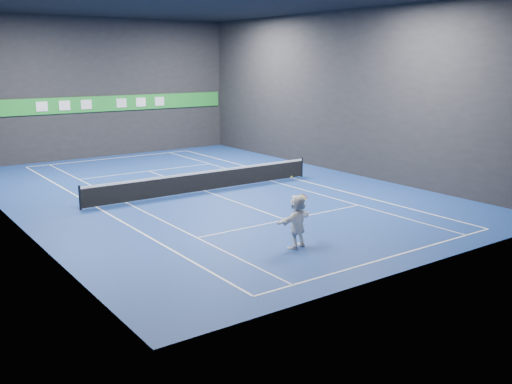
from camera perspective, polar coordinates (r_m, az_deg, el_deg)
ground at (r=28.16m, az=-5.12°, el=0.09°), size 26.00×26.00×0.00m
wall_back at (r=39.27m, az=-15.09°, el=9.99°), size 18.00×0.10×9.00m
wall_front at (r=17.59m, az=16.78°, el=6.70°), size 18.00×0.10×9.00m
wall_left at (r=24.26m, az=-24.15°, el=7.71°), size 0.10×26.00×9.00m
wall_right at (r=32.97m, az=8.52°, el=9.79°), size 0.10×26.00×9.00m
baseline_near at (r=19.25m, az=13.29°, el=-6.35°), size 10.98×0.08×0.01m
baseline_far at (r=38.70m, az=-14.12°, el=3.29°), size 10.98×0.08×0.01m
sideline_doubles_left at (r=25.90m, az=-15.64°, el=-1.48°), size 0.08×23.78×0.01m
sideline_doubles_right at (r=31.22m, az=3.59°, el=1.41°), size 0.08×23.78×0.01m
sideline_singles_left at (r=26.38m, az=-12.83°, el=-1.06°), size 0.06×23.78×0.01m
sideline_singles_right at (r=30.39m, az=1.57°, el=1.10°), size 0.06×23.78×0.01m
service_line_near at (r=23.03m, az=3.01°, el=-2.79°), size 8.23×0.06×0.01m
service_line_far at (r=33.72m, az=-10.66°, el=2.07°), size 8.23×0.06×0.01m
center_service_line at (r=28.16m, az=-5.12°, el=0.10°), size 0.06×12.80×0.01m
player at (r=19.47m, az=4.14°, el=-2.94°), size 1.80×0.96×1.86m
tennis_ball at (r=18.87m, az=3.59°, el=1.51°), size 0.06×0.06×0.06m
tennis_net at (r=28.04m, az=-5.14°, el=1.17°), size 12.50×0.10×1.07m
sponsor_banner at (r=39.27m, az=-14.97°, el=8.53°), size 17.64×0.11×1.00m
tennis_racket at (r=19.49m, az=4.77°, el=-0.59°), size 0.43×0.42×0.57m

